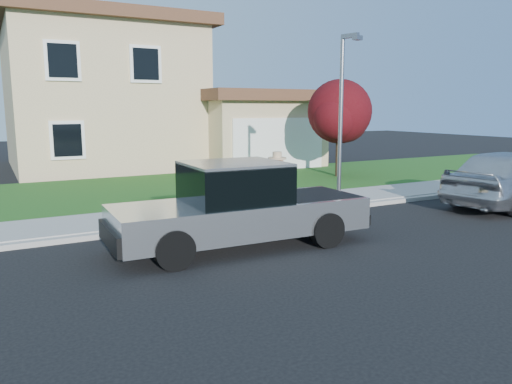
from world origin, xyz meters
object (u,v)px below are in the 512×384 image
Objects in this scene: street_lamp at (342,113)px; trash_bin at (233,184)px; woman at (277,191)px; pickup_truck at (239,208)px; ornamental_tree at (340,115)px.

trash_bin is at bearing 127.29° from street_lamp.
woman is 3.10m from street_lamp.
street_lamp is (2.41, 0.63, 1.85)m from woman.
pickup_truck is at bearing -120.76° from trash_bin.
ornamental_tree is at bearing 42.98° from pickup_truck.
pickup_truck is 4.80m from street_lamp.
woman is 8.90m from ornamental_tree.
woman is (1.61, 1.21, 0.03)m from pickup_truck.
street_lamp reaches higher than pickup_truck.
street_lamp is (2.35, -1.91, 2.03)m from trash_bin.
woman is at bearing -137.47° from ornamental_tree.
trash_bin is at bearing -89.34° from woman.
pickup_truck is 1.14× the size of street_lamp.
pickup_truck reaches higher than trash_bin.
street_lamp reaches higher than woman.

